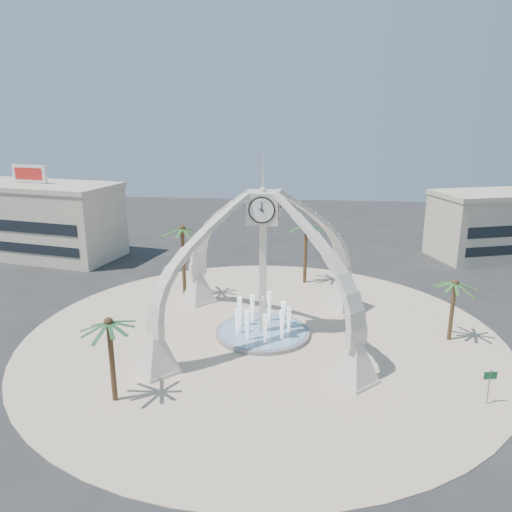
# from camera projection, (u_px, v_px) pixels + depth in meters

# --- Properties ---
(ground) EXTENTS (140.00, 140.00, 0.00)m
(ground) POSITION_uv_depth(u_px,v_px,m) (263.00, 335.00, 42.52)
(ground) COLOR #282828
(ground) RESTS_ON ground
(plaza) EXTENTS (40.00, 40.00, 0.06)m
(plaza) POSITION_uv_depth(u_px,v_px,m) (263.00, 335.00, 42.51)
(plaza) COLOR beige
(plaza) RESTS_ON ground
(clock_tower) EXTENTS (17.94, 17.94, 16.30)m
(clock_tower) POSITION_uv_depth(u_px,v_px,m) (263.00, 262.00, 40.73)
(clock_tower) COLOR beige
(clock_tower) RESTS_ON ground
(fountain) EXTENTS (8.00, 8.00, 3.62)m
(fountain) POSITION_uv_depth(u_px,v_px,m) (263.00, 332.00, 42.44)
(fountain) COLOR gray
(fountain) RESTS_ON ground
(building_nw) EXTENTS (23.75, 13.73, 11.90)m
(building_nw) POSITION_uv_depth(u_px,v_px,m) (35.00, 219.00, 65.37)
(building_nw) COLOR beige
(building_nw) RESTS_ON ground
(building_ne) EXTENTS (21.87, 14.17, 8.60)m
(building_ne) POSITION_uv_depth(u_px,v_px,m) (510.00, 224.00, 65.16)
(building_ne) COLOR beige
(building_ne) RESTS_ON ground
(palm_east) EXTENTS (4.11, 4.11, 5.74)m
(palm_east) POSITION_uv_depth(u_px,v_px,m) (455.00, 283.00, 40.23)
(palm_east) COLOR brown
(palm_east) RESTS_ON ground
(palm_west) EXTENTS (5.07, 5.07, 8.04)m
(palm_west) POSITION_uv_depth(u_px,v_px,m) (182.00, 230.00, 49.37)
(palm_west) COLOR brown
(palm_west) RESTS_ON ground
(palm_north) EXTENTS (5.28, 5.28, 7.43)m
(palm_north) POSITION_uv_depth(u_px,v_px,m) (306.00, 225.00, 53.88)
(palm_north) COLOR brown
(palm_north) RESTS_ON ground
(palm_south) EXTENTS (4.84, 4.84, 6.30)m
(palm_south) POSITION_uv_depth(u_px,v_px,m) (109.00, 323.00, 31.32)
(palm_south) COLOR brown
(palm_south) RESTS_ON ground
(street_sign) EXTENTS (0.91, 0.18, 2.50)m
(street_sign) POSITION_uv_depth(u_px,v_px,m) (490.00, 380.00, 31.89)
(street_sign) COLOR slate
(street_sign) RESTS_ON ground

